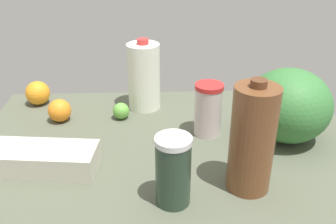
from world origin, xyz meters
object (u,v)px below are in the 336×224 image
lime_beside_bowl (121,111)px  chocolate_milk_jug (252,139)px  shaker_bottle (172,171)px  tumbler_cup (208,109)px  milk_jug (144,76)px  orange_by_jug (38,93)px  egg_carton (35,159)px  orange_far_back (60,110)px  watermelon (288,105)px

lime_beside_bowl → chocolate_milk_jug: bearing=131.8°
shaker_bottle → lime_beside_bowl: 47.14cm
tumbler_cup → milk_jug: milk_jug is taller
orange_by_jug → egg_carton: bearing=103.8°
egg_carton → lime_beside_bowl: 36.23cm
shaker_bottle → orange_by_jug: (46.89, -57.24, -4.54)cm
orange_far_back → tumbler_cup: bearing=167.7°
chocolate_milk_jug → watermelon: bearing=-125.8°
egg_carton → chocolate_milk_jug: bearing=176.1°
egg_carton → chocolate_milk_jug: size_ratio=1.14×
tumbler_cup → orange_far_back: 50.44cm
chocolate_milk_jug → milk_jug: size_ratio=1.15×
egg_carton → lime_beside_bowl: egg_carton is taller
milk_jug → watermelon: bearing=151.5°
chocolate_milk_jug → shaker_bottle: bearing=14.3°
chocolate_milk_jug → orange_far_back: chocolate_milk_jug is taller
chocolate_milk_jug → tumbler_cup: size_ratio=1.73×
egg_carton → orange_far_back: bearing=-85.0°
tumbler_cup → orange_by_jug: tumbler_cup is taller
tumbler_cup → watermelon: size_ratio=0.67×
shaker_bottle → orange_far_back: 56.52cm
egg_carton → milk_jug: bearing=-121.3°
lime_beside_bowl → orange_far_back: size_ratio=0.73×
milk_jug → orange_by_jug: bearing=-6.0°
milk_jug → egg_carton: bearing=52.6°
tumbler_cup → watermelon: bearing=171.4°
lime_beside_bowl → shaker_bottle: bearing=109.0°
milk_jug → orange_by_jug: 40.57cm
shaker_bottle → lime_beside_bowl: (15.22, -44.20, -6.11)cm
orange_far_back → chocolate_milk_jug: bearing=145.5°
tumbler_cup → egg_carton: bearing=19.7°
orange_by_jug → lime_beside_bowl: bearing=157.6°
milk_jug → orange_by_jug: (39.63, -4.20, -7.59)cm
tumbler_cup → milk_jug: bearing=-45.0°
egg_carton → tumbler_cup: size_ratio=1.98×
milk_jug → orange_far_back: bearing=18.7°
milk_jug → orange_by_jug: milk_jug is taller
shaker_bottle → milk_jug: 53.63cm
chocolate_milk_jug → orange_by_jug: bearing=-38.1°
chocolate_milk_jug → tumbler_cup: bearing=-76.5°
tumbler_cup → lime_beside_bowl: 31.15cm
watermelon → milk_jug: milk_jug is taller
egg_carton → shaker_bottle: 39.75cm
shaker_bottle → orange_far_back: (35.94, -43.32, -5.08)cm
chocolate_milk_jug → orange_by_jug: (66.64, -52.22, -9.53)cm
lime_beside_bowl → watermelon: bearing=163.8°
shaker_bottle → tumbler_cup: size_ratio=1.05×
milk_jug → lime_beside_bowl: (7.96, 8.85, -9.17)cm
shaker_bottle → orange_far_back: bearing=-50.3°
watermelon → lime_beside_bowl: watermelon is taller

